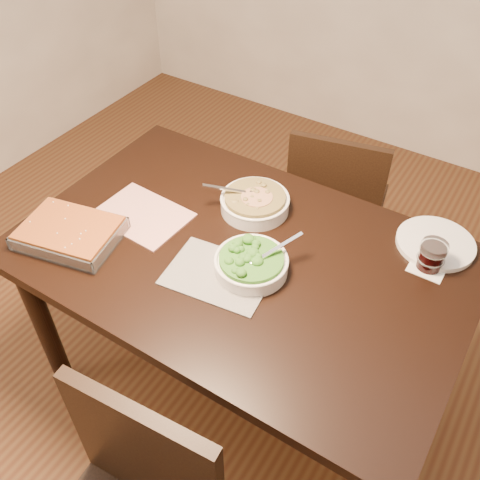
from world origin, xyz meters
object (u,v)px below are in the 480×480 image
(stew_bowl, at_px, (255,202))
(broccoli_bowl, at_px, (251,263))
(wine_tumbler, at_px, (432,255))
(chair_far, at_px, (335,202))
(baking_dish, at_px, (70,233))
(dinner_plate, at_px, (435,243))
(table, at_px, (241,274))

(stew_bowl, relative_size, broccoli_bowl, 0.98)
(wine_tumbler, height_order, chair_far, wine_tumbler)
(broccoli_bowl, relative_size, wine_tumbler, 2.61)
(baking_dish, xyz_separation_m, dinner_plate, (1.00, 0.60, -0.02))
(table, height_order, stew_bowl, stew_bowl)
(wine_tumbler, bearing_deg, dinner_plate, 96.31)
(chair_far, bearing_deg, broccoli_bowl, 81.35)
(table, distance_m, wine_tumbler, 0.59)
(stew_bowl, distance_m, baking_dish, 0.61)
(baking_dish, bearing_deg, stew_bowl, 34.26)
(table, distance_m, dinner_plate, 0.63)
(stew_bowl, xyz_separation_m, dinner_plate, (0.58, 0.16, -0.02))
(wine_tumbler, relative_size, dinner_plate, 0.37)
(wine_tumbler, xyz_separation_m, dinner_plate, (-0.01, 0.11, -0.04))
(stew_bowl, height_order, baking_dish, stew_bowl)
(wine_tumbler, xyz_separation_m, chair_far, (-0.49, 0.47, -0.34))
(baking_dish, bearing_deg, wine_tumbler, 13.86)
(table, relative_size, wine_tumbler, 15.26)
(table, xyz_separation_m, chair_far, (0.02, 0.73, -0.19))
(stew_bowl, bearing_deg, broccoli_bowl, -60.85)
(broccoli_bowl, xyz_separation_m, baking_dish, (-0.56, -0.19, -0.00))
(broccoli_bowl, xyz_separation_m, chair_far, (-0.04, 0.77, -0.32))
(table, xyz_separation_m, baking_dish, (-0.49, -0.24, 0.12))
(table, bearing_deg, wine_tumbler, 26.38)
(stew_bowl, distance_m, chair_far, 0.62)
(dinner_plate, bearing_deg, baking_dish, -148.95)
(stew_bowl, relative_size, chair_far, 0.28)
(table, bearing_deg, baking_dish, -154.14)
(chair_far, bearing_deg, baking_dish, 50.03)
(table, bearing_deg, stew_bowl, 109.85)
(table, relative_size, baking_dish, 4.02)
(broccoli_bowl, bearing_deg, table, 144.75)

